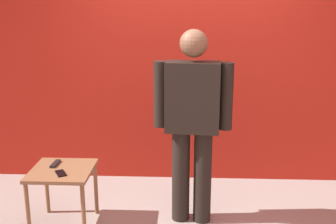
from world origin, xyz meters
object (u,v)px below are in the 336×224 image
object	(u,v)px
standing_person	(193,118)
tv_remote	(55,164)
side_table	(62,178)
cell_phone	(61,173)

from	to	relation	value
standing_person	tv_remote	xyz separation A→B (m)	(-1.23, -0.07, -0.42)
side_table	tv_remote	distance (m)	0.16
standing_person	tv_remote	world-z (taller)	standing_person
cell_phone	tv_remote	xyz separation A→B (m)	(-0.11, 0.20, 0.01)
cell_phone	tv_remote	distance (m)	0.23
tv_remote	standing_person	bearing A→B (deg)	5.64
standing_person	tv_remote	bearing A→B (deg)	-176.60
side_table	cell_phone	bearing A→B (deg)	-77.93
side_table	cell_phone	world-z (taller)	cell_phone
tv_remote	cell_phone	bearing A→B (deg)	-58.88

